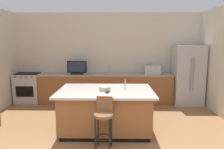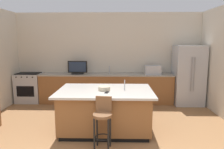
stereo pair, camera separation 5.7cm
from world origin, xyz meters
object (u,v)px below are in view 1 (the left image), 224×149
kitchen_island (106,110)px  fruit_bowl (105,88)px  range_oven (29,88)px  tv_monitor (77,68)px  microwave (152,70)px  refrigerator (187,75)px  bar_stool_center (104,119)px  cell_phone (107,92)px

kitchen_island → fruit_bowl: fruit_bowl is taller
range_oven → tv_monitor: (1.57, -0.05, 0.64)m
microwave → tv_monitor: (-2.33, -0.05, 0.06)m
kitchen_island → tv_monitor: bearing=115.1°
refrigerator → bar_stool_center: refrigerator is taller
fruit_bowl → range_oven: bearing=139.3°
refrigerator → bar_stool_center: (-2.41, -2.86, -0.34)m
cell_phone → refrigerator: bearing=57.3°
refrigerator → tv_monitor: 3.40m
tv_monitor → bar_stool_center: size_ratio=0.63×
range_oven → refrigerator: bearing=-0.9°
bar_stool_center → microwave: bearing=71.3°
range_oven → tv_monitor: tv_monitor is taller
microwave → range_oven: bearing=-180.0°
refrigerator → bar_stool_center: size_ratio=1.91×
kitchen_island → fruit_bowl: size_ratio=7.89×
bar_stool_center → refrigerator: bearing=55.7°
kitchen_island → tv_monitor: tv_monitor is taller
range_oven → microwave: 3.94m
refrigerator → fruit_bowl: 3.21m
range_oven → microwave: (3.90, 0.00, 0.58)m
cell_phone → microwave: bearing=74.6°
bar_stool_center → range_oven: bearing=136.9°
range_oven → bar_stool_center: 3.90m
bar_stool_center → cell_phone: bearing=91.1°
tv_monitor → fruit_bowl: tv_monitor is taller
tv_monitor → bar_stool_center: bearing=-71.2°
kitchen_island → refrigerator: size_ratio=1.11×
fruit_bowl → cell_phone: bearing=-71.7°
fruit_bowl → bar_stool_center: bearing=-88.4°
kitchen_island → microwave: (1.34, 2.15, 0.59)m
microwave → cell_phone: bearing=-118.4°
refrigerator → bar_stool_center: 3.75m
range_oven → fruit_bowl: bearing=-40.7°
kitchen_island → range_oven: (-2.56, 2.15, 0.00)m
bar_stool_center → cell_phone: (0.05, 0.55, 0.35)m
microwave → cell_phone: microwave is taller
fruit_bowl → kitchen_island: bearing=61.6°
kitchen_island → refrigerator: (2.41, 2.07, 0.44)m
cell_phone → fruit_bowl: bearing=121.3°
tv_monitor → refrigerator: bearing=-0.5°
kitchen_island → tv_monitor: size_ratio=3.33×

